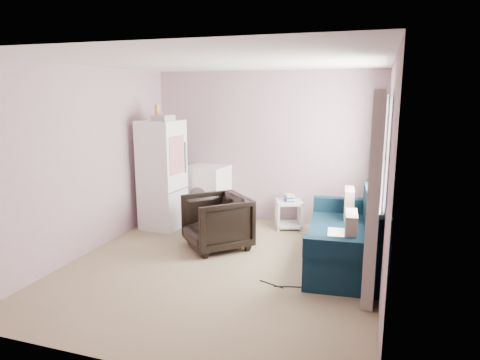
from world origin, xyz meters
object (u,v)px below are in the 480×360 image
object	(u,v)px
sofa	(349,239)
armchair	(217,219)
side_table	(289,212)
washing_machine	(208,191)
fridge	(162,174)

from	to	relation	value
sofa	armchair	bearing A→B (deg)	174.68
armchair	side_table	xyz separation A→B (m)	(0.77, 1.21, -0.15)
armchair	washing_machine	size ratio (longest dim) A/B	0.88
armchair	fridge	distance (m)	1.39
side_table	fridge	bearing A→B (deg)	-162.79
sofa	fridge	bearing A→B (deg)	163.19
fridge	washing_machine	xyz separation A→B (m)	(0.51, 0.66, -0.39)
side_table	washing_machine	bearing A→B (deg)	177.57
fridge	washing_machine	bearing A→B (deg)	57.31
fridge	sofa	world-z (taller)	fridge
washing_machine	side_table	bearing A→B (deg)	3.89
armchair	sofa	xyz separation A→B (m)	(1.81, -0.01, -0.09)
armchair	washing_machine	bearing A→B (deg)	163.57
armchair	washing_machine	world-z (taller)	washing_machine
washing_machine	side_table	size ratio (longest dim) A/B	1.69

